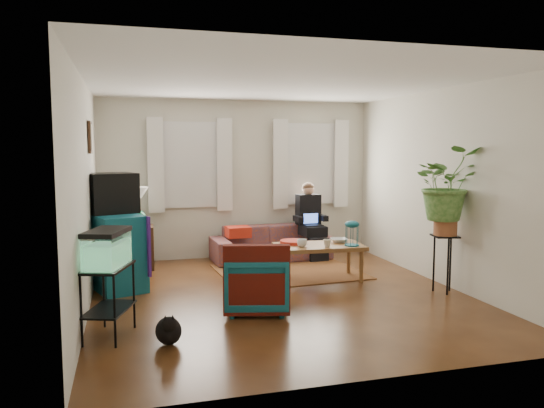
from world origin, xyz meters
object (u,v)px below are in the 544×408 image
object	(u,v)px
sofa	(271,237)
coffee_table	(319,262)
aquarium_stand	(109,302)
side_table	(139,247)
dresser	(114,251)
plant_stand	(444,264)
armchair	(257,280)

from	to	relation	value
sofa	coffee_table	bearing A→B (deg)	-81.42
sofa	aquarium_stand	size ratio (longest dim) A/B	2.75
side_table	aquarium_stand	distance (m)	2.97
side_table	coffee_table	distance (m)	2.76
side_table	dresser	xyz separation A→B (m)	(-0.34, -1.03, 0.16)
plant_stand	aquarium_stand	bearing A→B (deg)	-172.26
sofa	coffee_table	size ratio (longest dim) A/B	1.59
dresser	aquarium_stand	xyz separation A→B (m)	(-0.01, -1.92, -0.14)
aquarium_stand	side_table	bearing A→B (deg)	102.17
armchair	side_table	bearing A→B (deg)	-50.37
side_table	dresser	bearing A→B (deg)	-108.20
side_table	plant_stand	distance (m)	4.39
plant_stand	sofa	bearing A→B (deg)	122.93
coffee_table	side_table	bearing A→B (deg)	153.45
aquarium_stand	armchair	size ratio (longest dim) A/B	0.98
coffee_table	aquarium_stand	bearing A→B (deg)	-146.48
armchair	coffee_table	distance (m)	1.61
plant_stand	coffee_table	bearing A→B (deg)	142.01
side_table	armchair	world-z (taller)	armchair
sofa	plant_stand	xyz separation A→B (m)	(1.59, -2.46, -0.01)
sofa	dresser	distance (m)	2.66
dresser	plant_stand	bearing A→B (deg)	-38.27
aquarium_stand	dresser	bearing A→B (deg)	108.63
sofa	armchair	world-z (taller)	sofa
sofa	aquarium_stand	bearing A→B (deg)	-131.96
side_table	plant_stand	world-z (taller)	plant_stand
sofa	dresser	xyz separation A→B (m)	(-2.43, -1.08, 0.11)
side_table	aquarium_stand	world-z (taller)	aquarium_stand
side_table	plant_stand	size ratio (longest dim) A/B	0.89
coffee_table	plant_stand	distance (m)	1.65
dresser	armchair	size ratio (longest dim) A/B	1.53
aquarium_stand	plant_stand	distance (m)	4.07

